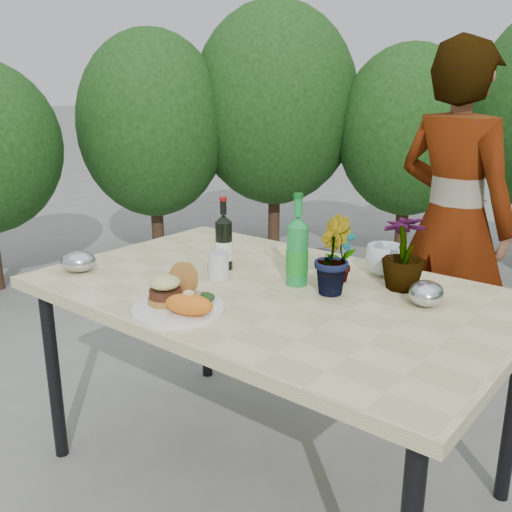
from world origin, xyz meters
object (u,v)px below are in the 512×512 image
Objects in this scene: patio_table at (271,303)px; dinner_plate at (178,309)px; wine_bottle at (224,243)px; person at (452,222)px.

dinner_plate reaches higher than patio_table.
wine_bottle reaches higher than patio_table.
dinner_plate is 1.47m from person.
wine_bottle is (-0.18, 0.41, 0.09)m from dinner_plate.
dinner_plate is 0.17× the size of person.
patio_table is 0.37m from dinner_plate.
dinner_plate is (-0.08, -0.35, 0.06)m from patio_table.
person is (0.48, 1.04, -0.04)m from wine_bottle.
dinner_plate is 1.03× the size of wine_bottle.
person reaches higher than dinner_plate.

